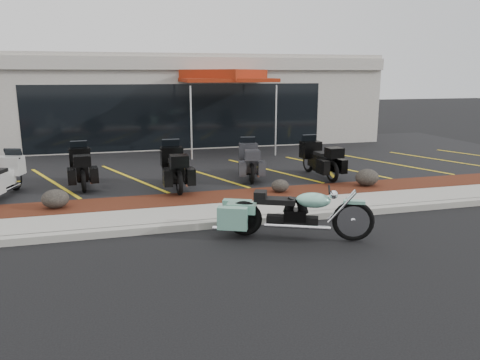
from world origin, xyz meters
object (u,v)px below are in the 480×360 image
object	(u,v)px
touring_white	(15,169)
popup_canopy	(224,77)
hero_cruiser	(354,215)
traffic_cone	(182,155)

from	to	relation	value
touring_white	popup_canopy	bearing A→B (deg)	-37.11
hero_cruiser	popup_canopy	world-z (taller)	popup_canopy
traffic_cone	popup_canopy	size ratio (longest dim) A/B	0.12
hero_cruiser	popup_canopy	distance (m)	10.80
touring_white	hero_cruiser	bearing A→B (deg)	-111.22
hero_cruiser	popup_canopy	xyz separation A→B (m)	(-0.07, 10.50, 2.53)
traffic_cone	hero_cruiser	bearing A→B (deg)	-76.29
hero_cruiser	touring_white	distance (m)	8.90
touring_white	popup_canopy	size ratio (longest dim) A/B	0.54
traffic_cone	popup_canopy	world-z (taller)	popup_canopy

